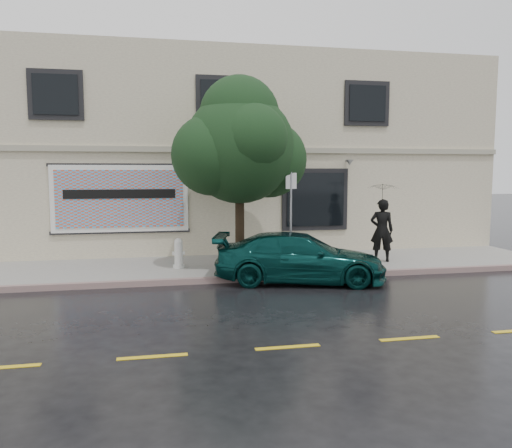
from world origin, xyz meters
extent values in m
plane|color=black|center=(0.00, 0.00, 0.00)|extent=(90.00, 90.00, 0.00)
cube|color=#999691|center=(0.00, 3.25, 0.07)|extent=(20.00, 3.50, 0.15)
cube|color=slate|center=(0.00, 1.50, 0.07)|extent=(20.00, 0.18, 0.16)
cube|color=gold|center=(0.00, -3.50, 0.01)|extent=(19.00, 0.12, 0.01)
cube|color=beige|center=(0.00, 9.00, 3.50)|extent=(20.00, 8.00, 7.00)
cube|color=#9E9984|center=(0.00, 4.96, 3.60)|extent=(20.00, 0.12, 0.18)
cube|color=black|center=(3.20, 4.96, 1.95)|extent=(2.30, 0.10, 2.10)
cube|color=black|center=(3.20, 4.90, 1.95)|extent=(2.00, 0.05, 1.80)
cube|color=black|center=(-5.00, 4.90, 5.20)|extent=(1.30, 0.05, 1.20)
cube|color=black|center=(0.00, 4.90, 5.20)|extent=(1.30, 0.05, 1.20)
cube|color=black|center=(5.00, 4.90, 5.20)|extent=(1.30, 0.05, 1.20)
cube|color=white|center=(-3.20, 4.93, 2.05)|extent=(4.20, 0.06, 2.10)
cube|color=#D95330|center=(-3.20, 4.89, 2.05)|extent=(3.90, 0.04, 1.80)
cube|color=black|center=(-3.20, 4.96, 1.00)|extent=(4.30, 0.10, 0.10)
cube|color=black|center=(-3.20, 4.96, 3.10)|extent=(4.30, 0.10, 0.10)
cube|color=black|center=(-3.20, 4.86, 2.20)|extent=(3.40, 0.02, 0.28)
imported|color=#083331|center=(1.58, 1.20, 0.65)|extent=(4.79, 3.01, 1.29)
imported|color=black|center=(4.65, 2.83, 1.11)|extent=(0.81, 0.67, 1.92)
imported|color=black|center=(4.65, 2.83, 2.43)|extent=(1.11, 1.11, 0.73)
cylinder|color=#322516|center=(0.25, 2.81, 1.35)|extent=(0.26, 0.26, 2.40)
sphere|color=black|center=(0.25, 2.81, 3.55)|extent=(3.13, 3.13, 3.13)
cylinder|color=silver|center=(-1.50, 3.00, 0.19)|extent=(0.33, 0.33, 0.09)
cylinder|color=silver|center=(-1.50, 3.00, 0.54)|extent=(0.24, 0.24, 0.61)
sphere|color=silver|center=(-1.50, 3.00, 0.89)|extent=(0.24, 0.24, 0.24)
cylinder|color=silver|center=(-1.50, 3.00, 0.57)|extent=(0.35, 0.11, 0.11)
cylinder|color=gray|center=(1.60, 2.19, 1.53)|extent=(0.06, 0.06, 2.76)
cube|color=silver|center=(1.60, 2.19, 2.64)|extent=(0.33, 0.10, 0.45)
camera|label=1|loc=(-2.09, -11.25, 2.92)|focal=35.00mm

